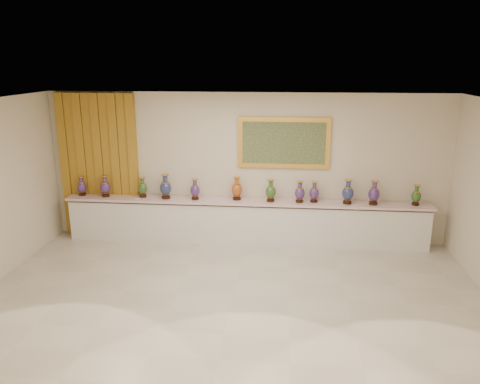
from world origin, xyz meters
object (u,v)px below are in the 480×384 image
at_px(counter, 245,222).
at_px(vase_1, 105,187).
at_px(vase_0, 82,187).
at_px(vase_2, 143,188).

bearing_deg(counter, vase_1, -179.55).
height_order(counter, vase_0, vase_0).
xyz_separation_m(counter, vase_1, (-2.87, -0.02, 0.66)).
bearing_deg(vase_2, vase_1, -177.08).
distance_m(vase_0, vase_1, 0.51).
xyz_separation_m(counter, vase_0, (-3.38, 0.02, 0.64)).
height_order(vase_0, vase_2, vase_2).
bearing_deg(counter, vase_0, 179.71).
bearing_deg(vase_0, vase_1, -4.42).
xyz_separation_m(counter, vase_2, (-2.10, 0.02, 0.65)).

